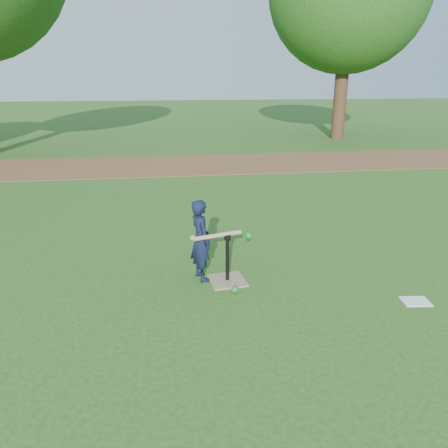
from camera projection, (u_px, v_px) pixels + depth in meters
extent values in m
plane|color=#285116|center=(202.00, 285.00, 5.32)|extent=(80.00, 80.00, 0.00)
cube|color=brown|center=(178.00, 165.00, 12.34)|extent=(24.00, 3.00, 0.01)
imported|color=black|center=(201.00, 240.00, 5.33)|extent=(0.35, 0.43, 1.03)
sphere|color=#0C882D|center=(235.00, 289.00, 5.12)|extent=(0.08, 0.08, 0.08)
cube|color=white|center=(416.00, 301.00, 4.93)|extent=(0.32, 0.26, 0.01)
cube|color=#947D5E|center=(227.00, 280.00, 5.42)|extent=(0.48, 0.48, 0.02)
cylinder|color=black|center=(227.00, 259.00, 5.32)|extent=(0.05, 0.05, 0.55)
cylinder|color=black|center=(227.00, 237.00, 5.23)|extent=(0.08, 0.08, 0.06)
cylinder|color=tan|center=(218.00, 235.00, 5.18)|extent=(0.59, 0.22, 0.05)
sphere|color=tan|center=(193.00, 238.00, 5.11)|extent=(0.06, 0.06, 0.06)
sphere|color=#0C882D|center=(249.00, 236.00, 5.20)|extent=(0.08, 0.08, 0.08)
cylinder|color=#382316|center=(340.00, 94.00, 16.86)|extent=(0.50, 0.50, 3.42)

